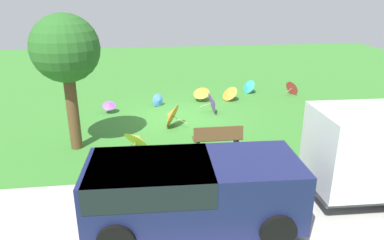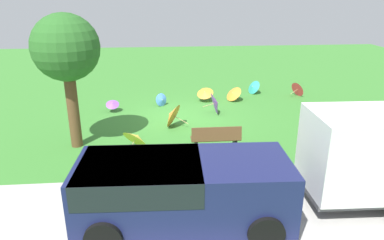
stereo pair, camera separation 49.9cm
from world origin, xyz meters
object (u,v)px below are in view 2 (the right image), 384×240
shade_tree (66,50)px  parasol_teal_0 (253,87)px  parasol_orange_1 (172,115)px  parasol_blue_0 (162,100)px  parasol_yellow_1 (136,138)px  box_trailer_white (376,154)px  parasol_red_0 (298,89)px  parasol_orange_0 (205,93)px  van_dark (176,187)px  parasol_purple_0 (216,103)px  parasol_orange_2 (233,93)px  parasol_purple_1 (112,104)px  park_bench (216,139)px

shade_tree → parasol_teal_0: (-7.58, -5.88, -2.89)m
parasol_orange_1 → parasol_blue_0: bearing=-82.5°
parasol_teal_0 → parasol_yellow_1: parasol_yellow_1 is taller
box_trailer_white → parasol_red_0: box_trailer_white is taller
parasol_teal_0 → parasol_red_0: size_ratio=1.01×
box_trailer_white → parasol_orange_0: bearing=-71.6°
van_dark → parasol_blue_0: (0.23, -8.75, -0.61)m
parasol_blue_0 → parasol_purple_0: bearing=151.0°
shade_tree → parasol_orange_1: size_ratio=3.95×
parasol_orange_1 → parasol_teal_0: (-4.32, -4.34, -0.14)m
parasol_orange_0 → parasol_red_0: bearing=-174.0°
parasol_orange_1 → parasol_teal_0: parasol_orange_1 is taller
parasol_teal_0 → parasol_blue_0: size_ratio=1.40×
parasol_orange_2 → parasol_yellow_1: size_ratio=0.86×
parasol_purple_1 → parasol_red_0: bearing=-169.2°
box_trailer_white → shade_tree: shade_tree is taller
van_dark → shade_tree: shade_tree is taller
van_dark → parasol_blue_0: size_ratio=7.58×
parasol_blue_0 → parasol_red_0: size_ratio=0.72×
box_trailer_white → parasol_orange_0: box_trailer_white is taller
parasol_orange_0 → parasol_orange_1: bearing=61.9°
shade_tree → parasol_yellow_1: size_ratio=3.76×
parasol_red_0 → park_bench: bearing=50.3°
parasol_purple_1 → parasol_orange_2: (-5.52, -1.19, -0.02)m
parasol_yellow_1 → parasol_orange_0: bearing=-119.5°
parasol_purple_0 → parasol_blue_0: parasol_purple_0 is taller
parasol_purple_1 → parasol_orange_2: bearing=-167.8°
park_bench → shade_tree: bearing=-11.3°
parasol_blue_0 → parasol_orange_2: bearing=-171.0°
parasol_orange_2 → parasol_red_0: parasol_red_0 is taller
van_dark → parasol_blue_0: bearing=-88.5°
parasol_orange_2 → box_trailer_white: bearing=100.3°
park_bench → parasol_orange_2: (-1.71, -5.62, -0.11)m
parasol_orange_2 → parasol_orange_1: bearing=46.1°
parasol_blue_0 → parasol_orange_0: bearing=-164.8°
park_bench → parasol_orange_0: size_ratio=1.59×
park_bench → parasol_orange_1: (1.34, -2.46, 0.01)m
van_dark → parasol_teal_0: (-4.43, -10.46, -0.57)m
park_bench → parasol_orange_0: bearing=-93.6°
shade_tree → parasol_orange_2: (-6.31, -4.70, -2.87)m
box_trailer_white → parasol_purple_0: bearing=-69.0°
parasol_purple_0 → parasol_purple_1: bearing=-7.9°
parasol_orange_2 → park_bench: bearing=73.1°
box_trailer_white → parasol_yellow_1: box_trailer_white is taller
parasol_purple_0 → parasol_yellow_1: (3.16, 3.36, -0.07)m
parasol_purple_0 → parasol_blue_0: bearing=-29.0°
shade_tree → parasol_purple_1: (-0.79, -3.51, -2.85)m
park_bench → parasol_blue_0: 5.35m
parasol_orange_2 → parasol_yellow_1: bearing=50.4°
parasol_purple_0 → parasol_orange_2: 2.12m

